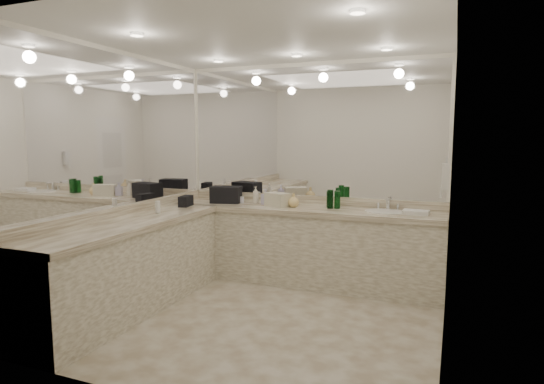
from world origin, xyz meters
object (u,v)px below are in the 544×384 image
at_px(wall_phone, 445,176).
at_px(soap_bottle_b, 266,197).
at_px(cream_cosmetic_case, 278,199).
at_px(soap_bottle_c, 294,200).
at_px(hand_towel, 416,212).
at_px(black_toiletry_bag, 226,194).
at_px(soap_bottle_a, 256,195).
at_px(sink, 385,212).

height_order(wall_phone, soap_bottle_b, wall_phone).
xyz_separation_m(cream_cosmetic_case, soap_bottle_c, (0.20, 0.00, 0.00)).
bearing_deg(soap_bottle_b, hand_towel, -1.72).
relative_size(black_toiletry_bag, soap_bottle_a, 1.73).
xyz_separation_m(black_toiletry_bag, soap_bottle_c, (0.90, -0.02, -0.02)).
distance_m(sink, soap_bottle_a, 1.58).
bearing_deg(wall_phone, soap_bottle_b, 165.42).
distance_m(black_toiletry_bag, soap_bottle_c, 0.90).
bearing_deg(black_toiletry_bag, soap_bottle_b, 5.10).
relative_size(hand_towel, soap_bottle_c, 1.57).
bearing_deg(soap_bottle_a, black_toiletry_bag, -166.91).
bearing_deg(soap_bottle_a, sink, -2.46).
relative_size(sink, wall_phone, 1.83).
relative_size(black_toiletry_bag, cream_cosmetic_case, 1.26).
bearing_deg(wall_phone, sink, 140.43).
relative_size(black_toiletry_bag, soap_bottle_b, 1.90).
relative_size(soap_bottle_a, soap_bottle_c, 1.25).
xyz_separation_m(wall_phone, soap_bottle_a, (-2.18, 0.57, -0.35)).
height_order(wall_phone, soap_bottle_c, wall_phone).
relative_size(soap_bottle_b, soap_bottle_c, 1.13).
bearing_deg(hand_towel, soap_bottle_c, -179.24).
bearing_deg(soap_bottle_c, sink, 2.30).
xyz_separation_m(wall_phone, soap_bottle_b, (-2.03, 0.53, -0.36)).
bearing_deg(soap_bottle_a, soap_bottle_c, -11.65).
relative_size(sink, hand_towel, 1.67).
height_order(sink, black_toiletry_bag, black_toiletry_bag).
bearing_deg(soap_bottle_c, cream_cosmetic_case, -179.72).
xyz_separation_m(hand_towel, soap_bottle_c, (-1.37, -0.02, 0.06)).
distance_m(soap_bottle_a, soap_bottle_c, 0.54).
height_order(soap_bottle_a, soap_bottle_b, soap_bottle_a).
height_order(cream_cosmetic_case, soap_bottle_b, soap_bottle_b).
height_order(wall_phone, black_toiletry_bag, wall_phone).
distance_m(black_toiletry_bag, cream_cosmetic_case, 0.70).
distance_m(cream_cosmetic_case, soap_bottle_b, 0.20).
distance_m(wall_phone, soap_bottle_b, 2.13).
distance_m(sink, soap_bottle_b, 1.43).
bearing_deg(soap_bottle_a, cream_cosmetic_case, -18.47).
bearing_deg(hand_towel, cream_cosmetic_case, -179.30).
bearing_deg(soap_bottle_b, soap_bottle_a, 165.36).
xyz_separation_m(wall_phone, hand_towel, (-0.28, 0.48, -0.43)).
bearing_deg(black_toiletry_bag, soap_bottle_a, 13.09).
xyz_separation_m(sink, soap_bottle_b, (-1.43, 0.03, 0.10)).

